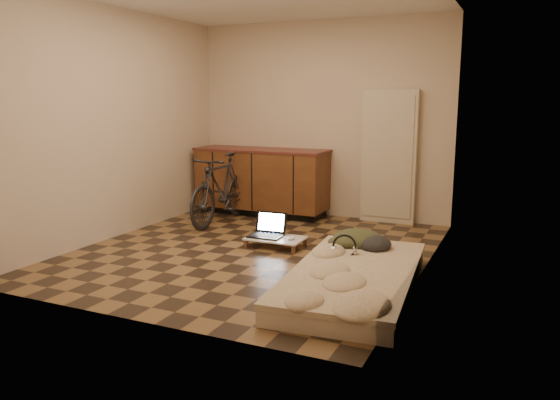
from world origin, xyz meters
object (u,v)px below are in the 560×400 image
at_px(lap_desk, 276,239).
at_px(laptop, 268,231).
at_px(bicycle, 221,185).
at_px(futon, 354,279).

relative_size(lap_desk, laptop, 1.67).
bearing_deg(bicycle, lap_desk, -34.85).
bearing_deg(bicycle, futon, -37.52).
height_order(futon, lap_desk, futon).
xyz_separation_m(futon, laptop, (-1.28, 0.97, 0.06)).
bearing_deg(laptop, lap_desk, -19.86).
bearing_deg(laptop, bicycle, 142.07).
distance_m(futon, laptop, 1.60).
bearing_deg(futon, laptop, 138.08).
bearing_deg(laptop, futon, -39.82).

